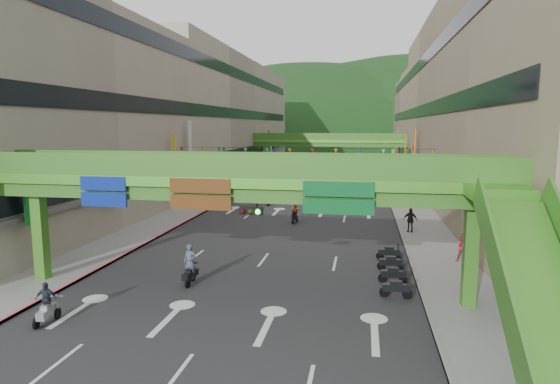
{
  "coord_description": "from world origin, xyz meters",
  "views": [
    {
      "loc": [
        6.06,
        -15.97,
        8.43
      ],
      "look_at": [
        0.0,
        18.0,
        3.5
      ],
      "focal_mm": 30.0,
      "sensor_mm": 36.0,
      "label": 1
    }
  ],
  "objects": [
    {
      "name": "bunting_string",
      "position": [
        0.0,
        30.0,
        5.96
      ],
      "size": [
        26.0,
        0.36,
        0.47
      ],
      "color": "black",
      "rests_on": "ground"
    },
    {
      "name": "curb_left",
      "position": [
        -9.1,
        50.0,
        0.09
      ],
      "size": [
        0.2,
        140.0,
        0.18
      ],
      "primitive_type": "cube",
      "color": "#CC5959",
      "rests_on": "ground"
    },
    {
      "name": "hill_left",
      "position": [
        -15.0,
        160.0,
        0.0
      ],
      "size": [
        168.0,
        140.0,
        112.0
      ],
      "primitive_type": "ellipsoid",
      "color": "#1C4419",
      "rests_on": "ground"
    },
    {
      "name": "road_slab",
      "position": [
        0.0,
        50.0,
        0.01
      ],
      "size": [
        18.0,
        140.0,
        0.02
      ],
      "primitive_type": "cube",
      "color": "#28282B",
      "rests_on": "ground"
    },
    {
      "name": "parked_scooter_row",
      "position": [
        7.8,
        10.0,
        0.52
      ],
      "size": [
        1.6,
        7.16,
        1.08
      ],
      "color": "black",
      "rests_on": "ground"
    },
    {
      "name": "pedestrian_red",
      "position": [
        12.2,
        13.26,
        0.87
      ],
      "size": [
        0.96,
        0.82,
        1.74
      ],
      "primitive_type": "imported",
      "rotation": [
        0.0,
        0.0,
        -0.21
      ],
      "color": "#AD2C3F",
      "rests_on": "ground"
    },
    {
      "name": "car_silver",
      "position": [
        -2.96,
        41.25,
        0.64
      ],
      "size": [
        1.96,
        4.05,
        1.28
      ],
      "primitive_type": "imported",
      "rotation": [
        0.0,
        0.0,
        0.16
      ],
      "color": "silver",
      "rests_on": "ground"
    },
    {
      "name": "scooter_rider_mid",
      "position": [
        0.31,
        23.62,
        0.99
      ],
      "size": [
        0.88,
        1.59,
        1.94
      ],
      "color": "black",
      "rests_on": "ground"
    },
    {
      "name": "scooter_rider_near",
      "position": [
        -2.87,
        6.83,
        1.05
      ],
      "size": [
        0.72,
        1.6,
        2.21
      ],
      "color": "black",
      "rests_on": "ground"
    },
    {
      "name": "curb_right",
      "position": [
        9.1,
        50.0,
        0.09
      ],
      "size": [
        0.2,
        140.0,
        0.18
      ],
      "primitive_type": "cube",
      "color": "gray",
      "rests_on": "ground"
    },
    {
      "name": "car_yellow",
      "position": [
        4.65,
        49.73,
        0.64
      ],
      "size": [
        1.82,
        3.85,
        1.27
      ],
      "primitive_type": "imported",
      "rotation": [
        0.0,
        0.0,
        -0.09
      ],
      "color": "#E8B306",
      "rests_on": "ground"
    },
    {
      "name": "building_row_right",
      "position": [
        18.93,
        50.0,
        9.46
      ],
      "size": [
        12.8,
        95.0,
        19.0
      ],
      "color": "gray",
      "rests_on": "ground"
    },
    {
      "name": "pedestrian_dark",
      "position": [
        9.8,
        21.15,
        0.95
      ],
      "size": [
        1.19,
        0.75,
        1.89
      ],
      "primitive_type": "imported",
      "rotation": [
        0.0,
        0.0,
        -0.28
      ],
      "color": "black",
      "rests_on": "ground"
    },
    {
      "name": "hill_right",
      "position": [
        25.0,
        180.0,
        0.0
      ],
      "size": [
        208.0,
        176.0,
        128.0
      ],
      "primitive_type": "ellipsoid",
      "color": "#1C4419",
      "rests_on": "ground"
    },
    {
      "name": "building_row_left",
      "position": [
        -18.93,
        50.0,
        9.46
      ],
      "size": [
        12.8,
        95.0,
        19.0
      ],
      "color": "#9E937F",
      "rests_on": "ground"
    },
    {
      "name": "pedestrian_blue",
      "position": [
        12.2,
        40.0,
        0.91
      ],
      "size": [
        0.99,
        0.82,
        1.82
      ],
      "primitive_type": "imported",
      "rotation": [
        0.0,
        0.0,
        2.76
      ],
      "color": "#334461",
      "rests_on": "ground"
    },
    {
      "name": "overpass_near",
      "position": [
        0.93,
        5.38,
        5.21
      ],
      "size": [
        28.0,
        12.27,
        7.1
      ],
      "color": "#4C9E2D",
      "rests_on": "ground"
    },
    {
      "name": "sidewalk_left",
      "position": [
        -11.0,
        50.0,
        0.07
      ],
      "size": [
        4.0,
        140.0,
        0.15
      ],
      "primitive_type": "cube",
      "color": "gray",
      "rests_on": "ground"
    },
    {
      "name": "sidewalk_right",
      "position": [
        11.0,
        50.0,
        0.07
      ],
      "size": [
        4.0,
        140.0,
        0.15
      ],
      "primitive_type": "cube",
      "color": "gray",
      "rests_on": "ground"
    },
    {
      "name": "scooter_rider_left",
      "position": [
        -7.09,
        1.0,
        0.91
      ],
      "size": [
        0.94,
        1.59,
        1.86
      ],
      "color": "gray",
      "rests_on": "ground"
    },
    {
      "name": "ground",
      "position": [
        0.0,
        0.0,
        0.0
      ],
      "size": [
        320.0,
        320.0,
        0.0
      ],
      "primitive_type": "plane",
      "color": "black",
      "rests_on": "ground"
    },
    {
      "name": "scooter_rider_far",
      "position": [
        -3.81,
        32.09,
        1.07
      ],
      "size": [
        0.96,
        1.58,
        2.11
      ],
      "color": "maroon",
      "rests_on": "ground"
    },
    {
      "name": "overpass_far",
      "position": [
        0.0,
        65.0,
        5.4
      ],
      "size": [
        28.0,
        2.2,
        7.1
      ],
      "color": "#4C9E2D",
      "rests_on": "ground"
    }
  ]
}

